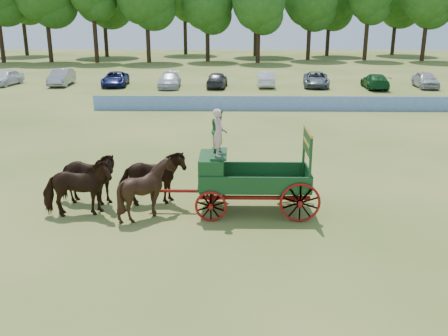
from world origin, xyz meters
TOP-DOWN VIEW (x-y plane):
  - ground at (0.00, 0.00)m, footprint 160.00×160.00m
  - horse_lead_left at (-9.20, -1.78)m, footprint 2.58×1.56m
  - horse_lead_right at (-9.20, -0.68)m, footprint 2.52×1.38m
  - horse_wheel_left at (-6.80, -1.78)m, footprint 1.87×1.66m
  - horse_wheel_right at (-6.80, -0.68)m, footprint 2.61×1.67m
  - farm_dray at (-3.83, -1.21)m, footprint 6.00×2.00m
  - sponsor_banner at (-1.00, 18.00)m, footprint 26.00×0.08m
  - parked_cars at (1.11, 29.96)m, footprint 52.46×6.58m

SIDE VIEW (x-z plane):
  - ground at x=0.00m, z-range 0.00..0.00m
  - sponsor_banner at x=-1.00m, z-range 0.00..1.05m
  - parked_cars at x=1.11m, z-range -0.09..1.56m
  - horse_lead_left at x=-9.20m, z-range 0.00..2.04m
  - horse_lead_right at x=-9.20m, z-range 0.00..2.04m
  - horse_wheel_right at x=-6.80m, z-range 0.00..2.04m
  - horse_wheel_left at x=-6.80m, z-range 0.00..2.04m
  - farm_dray at x=-3.83m, z-range -0.26..3.50m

